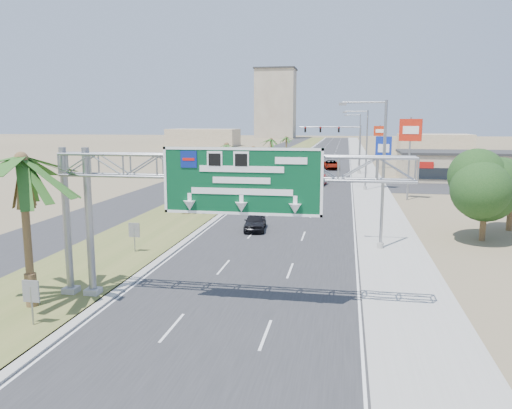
{
  "coord_description": "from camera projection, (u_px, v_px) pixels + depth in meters",
  "views": [
    {
      "loc": [
        5.04,
        -11.97,
        8.62
      ],
      "look_at": [
        0.32,
        14.08,
        4.2
      ],
      "focal_mm": 35.0,
      "sensor_mm": 36.0,
      "label": 1
    }
  ],
  "objects": [
    {
      "name": "streetlight_mid",
      "position": [
        365.0,
        153.0,
        62.34
      ],
      "size": [
        3.27,
        0.44,
        10.0
      ],
      "color": "gray",
      "rests_on": "ground"
    },
    {
      "name": "streetlight_near",
      "position": [
        380.0,
        181.0,
        33.22
      ],
      "size": [
        3.27,
        0.44,
        10.0
      ],
      "color": "gray",
      "rests_on": "ground"
    },
    {
      "name": "signal_mast",
      "position": [
        347.0,
        145.0,
        82.07
      ],
      "size": [
        10.28,
        0.71,
        8.0
      ],
      "color": "gray",
      "rests_on": "ground"
    },
    {
      "name": "oak_near",
      "position": [
        486.0,
        179.0,
        35.78
      ],
      "size": [
        4.5,
        4.5,
        6.8
      ],
      "color": "brown",
      "rests_on": "ground"
    },
    {
      "name": "road",
      "position": [
        325.0,
        157.0,
        120.69
      ],
      "size": [
        12.0,
        300.0,
        0.02
      ],
      "primitive_type": "cube",
      "color": "#28282B",
      "rests_on": "ground"
    },
    {
      "name": "sidewalk_right",
      "position": [
        361.0,
        158.0,
        119.19
      ],
      "size": [
        4.0,
        300.0,
        0.1
      ],
      "primitive_type": "cube",
      "color": "#9E9B93",
      "rests_on": "ground"
    },
    {
      "name": "median_signback_a",
      "position": [
        31.0,
        295.0,
        20.88
      ],
      "size": [
        0.75,
        0.08,
        2.08
      ],
      "color": "gray",
      "rests_on": "ground"
    },
    {
      "name": "pole_sign_red_far",
      "position": [
        380.0,
        134.0,
        91.74
      ],
      "size": [
        2.19,
        0.94,
        7.99
      ],
      "color": "gray",
      "rests_on": "ground"
    },
    {
      "name": "pole_sign_red_near",
      "position": [
        410.0,
        135.0,
        54.23
      ],
      "size": [
        2.39,
        0.97,
        9.1
      ],
      "color": "gray",
      "rests_on": "ground"
    },
    {
      "name": "median_signback_b",
      "position": [
        134.0,
        232.0,
        32.65
      ],
      "size": [
        0.75,
        0.08,
        2.08
      ],
      "color": "gray",
      "rests_on": "ground"
    },
    {
      "name": "sign_gantry",
      "position": [
        210.0,
        178.0,
        22.75
      ],
      "size": [
        16.75,
        1.24,
        7.5
      ],
      "color": "gray",
      "rests_on": "ground"
    },
    {
      "name": "tower_distant",
      "position": [
        276.0,
        104.0,
        259.32
      ],
      "size": [
        20.0,
        16.0,
        35.0
      ],
      "primitive_type": "cube",
      "color": "gray",
      "rests_on": "ground"
    },
    {
      "name": "car_left_lane",
      "position": [
        255.0,
        222.0,
        39.91
      ],
      "size": [
        2.05,
        4.22,
        1.39
      ],
      "primitive_type": "imported",
      "rotation": [
        0.0,
        0.0,
        0.1
      ],
      "color": "black",
      "rests_on": "ground"
    },
    {
      "name": "palm_row_e",
      "position": [
        271.0,
        140.0,
        97.26
      ],
      "size": [
        3.99,
        3.99,
        6.15
      ],
      "color": "brown",
      "rests_on": "ground"
    },
    {
      "name": "median_grass",
      "position": [
        284.0,
        157.0,
        122.44
      ],
      "size": [
        7.0,
        300.0,
        0.12
      ],
      "primitive_type": "cube",
      "color": "#54602A",
      "rests_on": "ground"
    },
    {
      "name": "car_far",
      "position": [
        315.0,
        163.0,
        96.24
      ],
      "size": [
        2.29,
        5.03,
        1.43
      ],
      "primitive_type": "imported",
      "rotation": [
        0.0,
        0.0,
        -0.06
      ],
      "color": "black",
      "rests_on": "ground"
    },
    {
      "name": "car_mid_lane",
      "position": [
        319.0,
        180.0,
        67.91
      ],
      "size": [
        2.08,
        4.61,
        1.47
      ],
      "primitive_type": "imported",
      "rotation": [
        0.0,
        0.0,
        -0.12
      ],
      "color": "#68090C",
      "rests_on": "ground"
    },
    {
      "name": "opposing_road",
      "position": [
        256.0,
        157.0,
        123.67
      ],
      "size": [
        8.0,
        300.0,
        0.02
      ],
      "primitive_type": "cube",
      "color": "#28282B",
      "rests_on": "ground"
    },
    {
      "name": "palm_row_d",
      "position": [
        253.0,
        148.0,
        78.93
      ],
      "size": [
        3.99,
        3.99,
        5.45
      ],
      "color": "brown",
      "rests_on": "ground"
    },
    {
      "name": "palm_row_b",
      "position": [
        186.0,
        162.0,
        45.85
      ],
      "size": [
        3.99,
        3.99,
        5.95
      ],
      "color": "brown",
      "rests_on": "ground"
    },
    {
      "name": "store_building",
      "position": [
        462.0,
        167.0,
        73.79
      ],
      "size": [
        18.0,
        10.0,
        4.0
      ],
      "primitive_type": "cube",
      "color": "tan",
      "rests_on": "ground"
    },
    {
      "name": "palm_row_c",
      "position": [
        227.0,
        146.0,
        61.25
      ],
      "size": [
        3.99,
        3.99,
        6.75
      ],
      "color": "brown",
      "rests_on": "ground"
    },
    {
      "name": "building_distant_left",
      "position": [
        204.0,
        138.0,
        176.63
      ],
      "size": [
        24.0,
        14.0,
        6.0
      ],
      "primitive_type": "cube",
      "color": "tan",
      "rests_on": "ground"
    },
    {
      "name": "building_distant_right",
      "position": [
        434.0,
        143.0,
        144.13
      ],
      "size": [
        20.0,
        12.0,
        5.0
      ],
      "primitive_type": "cube",
      "color": "tan",
      "rests_on": "ground"
    },
    {
      "name": "streetlight_far",
      "position": [
        358.0,
        142.0,
        97.28
      ],
      "size": [
        3.27,
        0.44,
        10.0
      ],
      "color": "gray",
      "rests_on": "ground"
    },
    {
      "name": "palm_near",
      "position": [
        21.0,
        160.0,
        22.16
      ],
      "size": [
        5.7,
        5.7,
        8.35
      ],
      "color": "brown",
      "rests_on": "ground"
    },
    {
      "name": "palm_row_f",
      "position": [
        286.0,
        138.0,
        121.58
      ],
      "size": [
        3.99,
        3.99,
        5.75
      ],
      "color": "brown",
      "rests_on": "ground"
    },
    {
      "name": "car_right_lane",
      "position": [
        331.0,
        165.0,
        90.53
      ],
      "size": [
        3.39,
        6.09,
        1.61
      ],
      "primitive_type": "imported",
      "rotation": [
        0.0,
        0.0,
        0.13
      ],
      "color": "gray",
      "rests_on": "ground"
    },
    {
      "name": "pole_sign_blue",
      "position": [
        383.0,
        150.0,
        63.74
      ],
      "size": [
        2.02,
        0.57,
        6.95
      ],
      "color": "gray",
      "rests_on": "ground"
    }
  ]
}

